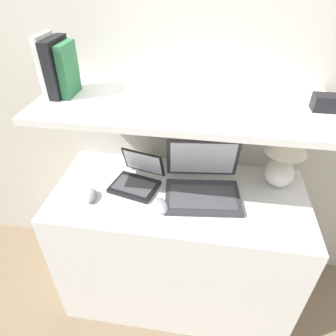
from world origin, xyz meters
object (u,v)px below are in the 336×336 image
Objects in this scene: second_mouse at (91,196)px; router_box at (184,160)px; computer_mouse at (161,206)px; shelf_gadget at (324,103)px; book_green at (68,70)px; laptop_large at (203,184)px; book_black at (58,67)px; laptop_small at (137,179)px; book_white at (48,65)px; table_lamp at (286,150)px.

second_mouse is 0.75× the size of router_box.
shelf_gadget reaches higher than computer_mouse.
router_box is 0.65× the size of book_green.
router_box is (-0.10, 0.17, 0.01)m from laptop_large.
book_black is at bearing 125.16° from second_mouse.
book_white reaches higher than laptop_small.
book_white is at bearing -167.19° from router_box.
laptop_large is at bearing -4.06° from book_black.
router_box reaches higher than computer_mouse.
book_white is at bearing 180.00° from book_black.
second_mouse is 0.57m from book_black.
book_black is 2.72× the size of shelf_gadget.
computer_mouse is at bearing -102.46° from router_box.
book_white is (-0.56, -0.13, 0.49)m from router_box.
table_lamp is 0.28m from shelf_gadget.
router_box is at bearing 166.53° from shelf_gadget.
laptop_small is at bearing 133.68° from computer_mouse.
book_black is at bearing -175.72° from table_lamp.
second_mouse is (-0.33, 0.02, 0.00)m from computer_mouse.
laptop_small is 0.86m from shelf_gadget.
laptop_small is 1.22× the size of book_green.
book_green is at bearing 113.96° from second_mouse.
table_lamp is at bearing 133.48° from shelf_gadget.
book_white is at bearing 159.43° from computer_mouse.
book_white is 0.09m from book_green.
shelf_gadget reaches higher than second_mouse.
book_white is (-0.16, 0.17, 0.53)m from second_mouse.
table_lamp is 4.11× the size of shelf_gadget.
book_black is (-0.30, 0.03, 0.51)m from laptop_small.
shelf_gadget is at bearing 0.00° from book_white.
table_lamp reaches higher than laptop_small.
computer_mouse is 0.68m from book_green.
book_black reaches higher than router_box.
book_white reaches higher than shelf_gadget.
book_white reaches higher than book_black.
book_green reaches higher than shelf_gadget.
laptop_small is at bearing -177.41° from shelf_gadget.
router_box is (0.21, 0.16, 0.03)m from laptop_small.
laptop_small is 0.21m from computer_mouse.
book_green reaches higher than table_lamp.
second_mouse is (-0.19, -0.13, -0.02)m from laptop_small.
table_lamp is 0.91m from second_mouse.
book_black is (-0.98, -0.07, 0.35)m from table_lamp.
laptop_large is at bearing -58.84° from router_box.
laptop_large is 4.49× the size of shelf_gadget.
book_green reaches higher than laptop_small.
router_box is (0.07, 0.31, 0.04)m from computer_mouse.
book_white is (-1.02, -0.07, 0.35)m from table_lamp.
computer_mouse is 1.44× the size of shelf_gadget.
router_box is at bearing 13.79° from book_black.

